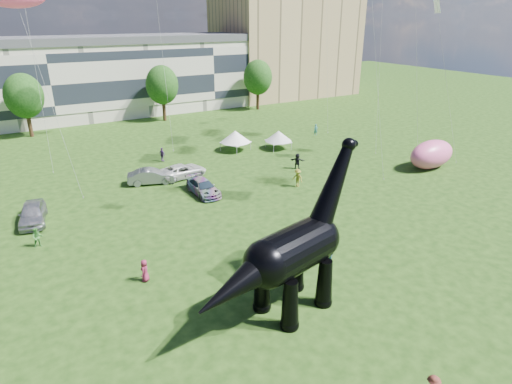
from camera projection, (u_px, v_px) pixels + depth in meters
ground at (339, 312)px, 25.24m from camera, size 220.00×220.00×0.00m
terrace_row at (47, 84)px, 68.51m from camera, size 78.00×11.00×12.00m
apartment_block at (285, 42)px, 91.54m from camera, size 28.00×18.00×22.00m
tree_mid_left at (23, 92)px, 59.36m from camera, size 5.20×5.20×9.44m
tree_mid_right at (162, 82)px, 68.76m from camera, size 5.20×5.20×9.44m
tree_far_right at (258, 75)px, 77.21m from camera, size 5.20×5.20×9.44m
dinosaur_sculpture at (288, 255)px, 23.93m from camera, size 12.20×4.64×9.96m
car_silver at (32, 213)px, 35.80m from camera, size 2.75×5.16×1.67m
car_grey at (151, 176)px, 44.17m from camera, size 5.10×3.05×1.59m
car_white at (182, 171)px, 45.88m from camera, size 5.49×3.00×1.46m
car_dark at (203, 187)px, 41.58m from camera, size 2.12×4.97×1.43m
gazebo_near at (235, 137)px, 54.63m from camera, size 4.85×4.85×2.61m
gazebo_far at (278, 136)px, 55.47m from camera, size 3.88×3.88×2.40m
inflatable_pink at (432, 154)px, 48.48m from camera, size 6.64×3.68×3.21m
visitors at (200, 205)px, 37.38m from camera, size 50.39×40.43×1.88m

